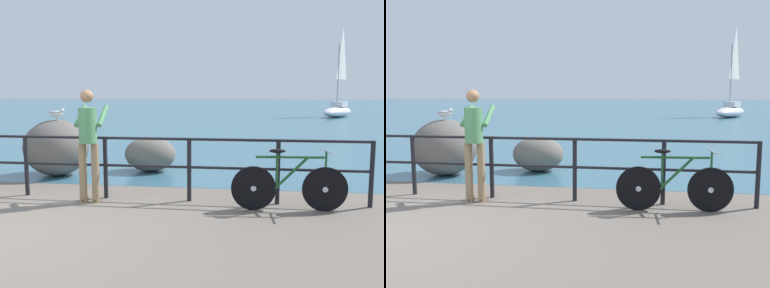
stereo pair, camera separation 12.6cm
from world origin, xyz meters
TOP-DOWN VIEW (x-y plane):
  - ground_plane at (0.00, 20.00)m, footprint 120.00×120.00m
  - sea_surface at (0.00, 47.65)m, footprint 120.00×90.00m
  - promenade_railing at (0.00, 1.76)m, footprint 9.81×0.07m
  - bicycle at (3.62, 1.41)m, footprint 1.70×0.48m
  - person_at_railing at (0.53, 1.48)m, footprint 0.49×0.65m
  - breakwater_boulder_main at (-0.96, 3.41)m, footprint 1.34×1.27m
  - breakwater_boulder_right at (0.88, 4.12)m, footprint 1.13×0.91m
  - seagull at (-0.88, 3.34)m, footprint 0.34×0.20m
  - sailboat at (9.14, 25.12)m, footprint 3.26×4.48m

SIDE VIEW (x-z plane):
  - ground_plane at x=0.00m, z-range -0.10..0.00m
  - sea_surface at x=0.00m, z-range 0.00..0.01m
  - breakwater_boulder_right at x=0.88m, z-range 0.00..0.76m
  - bicycle at x=3.62m, z-range -0.07..0.85m
  - breakwater_boulder_main at x=-0.96m, z-range 0.00..1.17m
  - promenade_railing at x=0.00m, z-range 0.13..1.15m
  - sailboat at x=9.14m, z-range -2.37..3.79m
  - person_at_railing at x=0.53m, z-range 0.10..1.88m
  - seagull at x=-0.88m, z-range 1.20..1.43m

